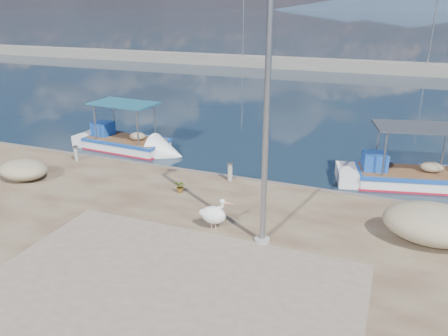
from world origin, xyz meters
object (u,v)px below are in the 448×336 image
at_px(pelican, 214,214).
at_px(lamp_post, 266,130).
at_px(boat_right, 409,179).
at_px(bollard_near, 230,171).
at_px(boat_left, 126,145).

height_order(pelican, lamp_post, lamp_post).
bearing_deg(boat_right, lamp_post, -131.42).
relative_size(lamp_post, bollard_near, 9.67).
height_order(pelican, bollard_near, pelican).
distance_m(boat_left, lamp_post, 12.24).
distance_m(boat_right, pelican, 9.10).
relative_size(boat_right, pelican, 5.90).
bearing_deg(bollard_near, pelican, -76.14).
bearing_deg(boat_right, boat_left, 167.99).
relative_size(pelican, bollard_near, 1.46).
height_order(boat_left, boat_right, boat_right).
distance_m(boat_right, bollard_near, 7.33).
xyz_separation_m(pelican, lamp_post, (1.57, -0.17, 2.82)).
bearing_deg(bollard_near, boat_right, 27.99).
relative_size(boat_right, lamp_post, 0.89).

